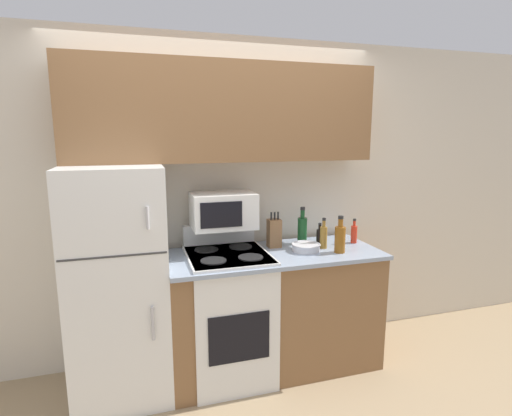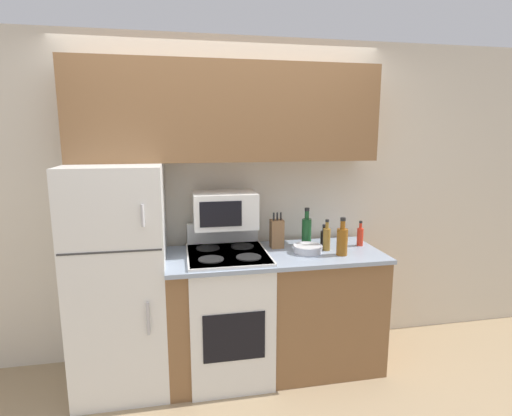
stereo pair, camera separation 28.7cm
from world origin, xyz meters
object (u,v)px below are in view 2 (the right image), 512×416
at_px(refrigerator, 121,278).
at_px(bottle_vinegar, 327,238).
at_px(knife_block, 277,233).
at_px(bowl, 308,248).
at_px(bottle_whiskey, 342,240).
at_px(bottle_wine_green, 307,230).
at_px(stove, 228,312).
at_px(bottle_hot_sauce, 360,236).
at_px(microwave, 225,210).
at_px(bottle_soy_sauce, 324,238).

bearing_deg(refrigerator, bottle_vinegar, -1.54).
xyz_separation_m(knife_block, bowl, (0.20, -0.17, -0.08)).
bearing_deg(bottle_whiskey, bottle_wine_green, 118.02).
distance_m(stove, bottle_hot_sauce, 1.19).
height_order(knife_block, bottle_whiskey, knife_block).
bearing_deg(bottle_wine_green, knife_block, -172.22).
height_order(refrigerator, microwave, refrigerator).
xyz_separation_m(bottle_whiskey, bottle_soy_sauce, (-0.05, 0.23, -0.04)).
distance_m(knife_block, bowl, 0.27).
bearing_deg(bottle_soy_sauce, refrigerator, -178.13).
relative_size(microwave, bottle_whiskey, 1.67).
xyz_separation_m(refrigerator, bottle_vinegar, (1.52, -0.04, 0.22)).
bearing_deg(bowl, bottle_hot_sauce, 11.87).
height_order(stove, bottle_soy_sauce, same).
height_order(stove, knife_block, knife_block).
relative_size(bottle_whiskey, bottle_hot_sauce, 1.40).
height_order(microwave, bottle_wine_green, microwave).
relative_size(microwave, bottle_wine_green, 1.56).
relative_size(bottle_soy_sauce, bottle_hot_sauce, 0.90).
distance_m(bottle_soy_sauce, bottle_hot_sauce, 0.30).
relative_size(refrigerator, bottle_wine_green, 5.37).
bearing_deg(microwave, stove, -89.84).
height_order(stove, bottle_wine_green, bottle_wine_green).
height_order(knife_block, bottle_vinegar, knife_block).
distance_m(bottle_vinegar, bottle_wine_green, 0.21).
distance_m(microwave, bottle_wine_green, 0.69).
relative_size(refrigerator, bottle_soy_sauce, 8.94).
bearing_deg(bottle_hot_sauce, bottle_vinegar, -167.31).
distance_m(bottle_whiskey, bottle_soy_sauce, 0.24).
xyz_separation_m(bowl, bottle_hot_sauce, (0.47, 0.10, 0.05)).
distance_m(knife_block, bottle_hot_sauce, 0.67).
relative_size(refrigerator, microwave, 3.44).
height_order(refrigerator, bottle_vinegar, refrigerator).
distance_m(stove, knife_block, 0.70).
height_order(refrigerator, stove, refrigerator).
bearing_deg(bottle_whiskey, bottle_vinegar, 115.33).
xyz_separation_m(bowl, bottle_whiskey, (0.23, -0.11, 0.08)).
bearing_deg(knife_block, bottle_wine_green, 7.78).
xyz_separation_m(microwave, bowl, (0.60, -0.18, -0.29)).
bearing_deg(bottle_hot_sauce, bottle_soy_sauce, 175.81).
bearing_deg(refrigerator, bottle_hot_sauce, 0.89).
relative_size(knife_block, bottle_soy_sauce, 1.56).
distance_m(microwave, bottle_hot_sauce, 1.10).
bearing_deg(bottle_vinegar, bottle_soy_sauce, 82.99).
relative_size(stove, microwave, 2.38).
height_order(bowl, bottle_hot_sauce, bottle_hot_sauce).
height_order(microwave, bottle_hot_sauce, microwave).
bearing_deg(bottle_wine_green, refrigerator, -174.51).
bearing_deg(bottle_soy_sauce, stove, -173.90).
bearing_deg(refrigerator, bowl, -2.93).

